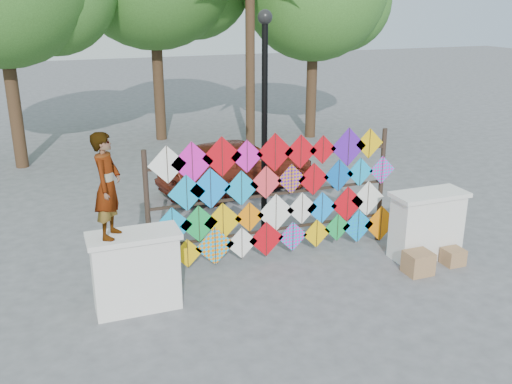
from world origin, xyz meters
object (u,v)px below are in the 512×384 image
vendor_woman (107,186)px  lamppost (265,104)px  sedan (238,165)px  kite_rack (278,197)px

vendor_woman → lamppost: size_ratio=0.36×
sedan → lamppost: lamppost is taller
kite_rack → sedan: (0.60, 4.01, -0.54)m
vendor_woman → sedan: (3.68, 4.94, -1.39)m
kite_rack → lamppost: size_ratio=1.11×
vendor_woman → sedan: vendor_woman is taller
vendor_woman → lamppost: bearing=-30.8°
sedan → kite_rack: bearing=160.2°
vendor_woman → sedan: bearing=-11.1°
kite_rack → lamppost: 1.96m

